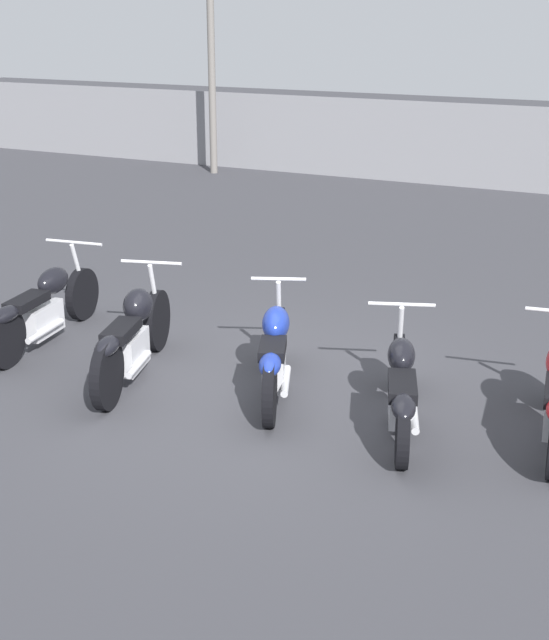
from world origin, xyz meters
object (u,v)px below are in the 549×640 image
object	(u,v)px
motorcycle_slot_1	(132,337)
motorcycle_slot_0	(43,308)
motorcycle_slot_2	(275,353)
motorcycle_slot_3	(401,388)

from	to	relation	value
motorcycle_slot_1	motorcycle_slot_0	bearing A→B (deg)	149.13
motorcycle_slot_0	motorcycle_slot_1	bearing A→B (deg)	-23.25
motorcycle_slot_1	motorcycle_slot_2	xyz separation A→B (m)	(1.46, 0.26, -0.02)
motorcycle_slot_2	motorcycle_slot_3	distance (m)	1.33
motorcycle_slot_3	motorcycle_slot_2	bearing A→B (deg)	153.77
motorcycle_slot_3	motorcycle_slot_0	bearing A→B (deg)	156.50
motorcycle_slot_0	motorcycle_slot_2	bearing A→B (deg)	-10.66
motorcycle_slot_1	motorcycle_slot_3	world-z (taller)	motorcycle_slot_1
motorcycle_slot_2	motorcycle_slot_0	bearing A→B (deg)	155.11
motorcycle_slot_1	motorcycle_slot_2	world-z (taller)	motorcycle_slot_1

